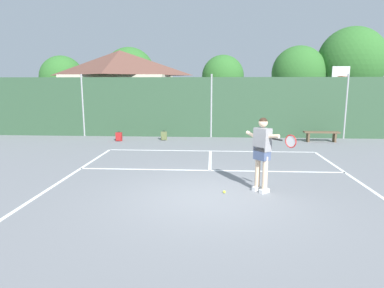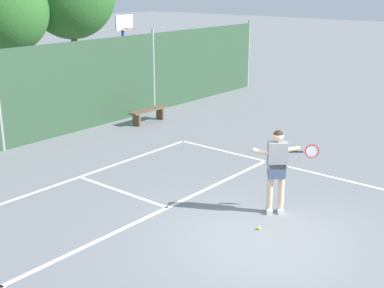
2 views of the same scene
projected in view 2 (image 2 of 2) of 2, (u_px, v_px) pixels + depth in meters
ground_plane at (263, 241)px, 10.13m from camera, size 120.00×120.00×0.00m
court_markings at (235, 231)px, 10.52m from camera, size 8.30×11.10×0.01m
basketball_hoop at (124, 47)px, 21.06m from camera, size 0.90×0.67×3.55m
tennis_player at (277, 164)px, 11.06m from camera, size 1.04×1.07×1.85m
tennis_ball at (259, 228)px, 10.59m from camera, size 0.07×0.07×0.07m
courtside_bench at (148, 113)px, 18.60m from camera, size 1.60×0.36×0.48m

